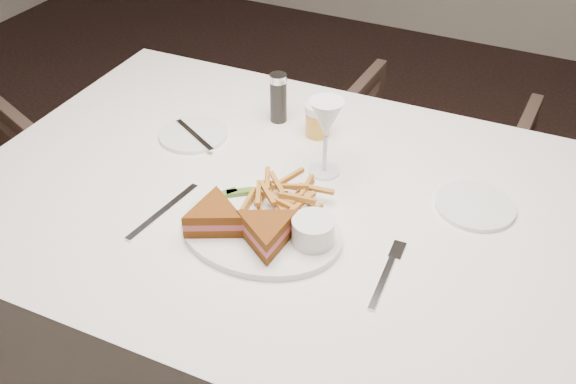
# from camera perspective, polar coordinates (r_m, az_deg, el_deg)

# --- Properties ---
(ground) EXTENTS (5.00, 5.00, 0.00)m
(ground) POSITION_cam_1_polar(r_m,az_deg,el_deg) (2.03, -5.04, -13.08)
(ground) COLOR black
(ground) RESTS_ON ground
(table) EXTENTS (1.43, 0.98, 0.75)m
(table) POSITION_cam_1_polar(r_m,az_deg,el_deg) (1.58, 0.81, -11.29)
(table) COLOR white
(table) RESTS_ON ground
(chair_far) EXTENTS (0.61, 0.57, 0.61)m
(chair_far) POSITION_cam_1_polar(r_m,az_deg,el_deg) (2.20, 11.80, 1.74)
(chair_far) COLOR #48342C
(chair_far) RESTS_ON ground
(table_setting) EXTENTS (0.82, 0.60, 0.18)m
(table_setting) POSITION_cam_1_polar(r_m,az_deg,el_deg) (1.28, -0.50, -0.01)
(table_setting) COLOR white
(table_setting) RESTS_ON table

